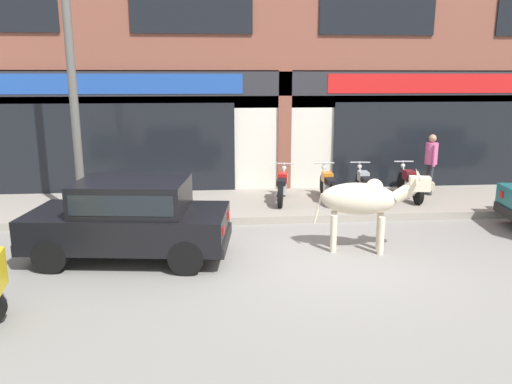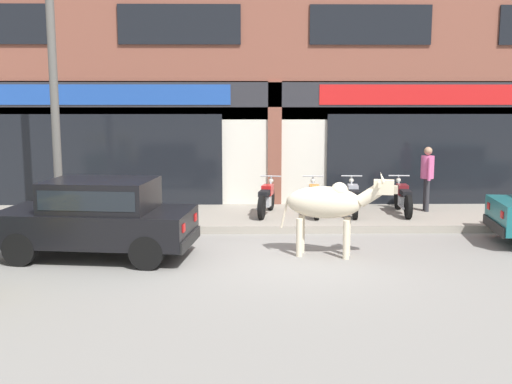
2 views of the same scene
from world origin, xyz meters
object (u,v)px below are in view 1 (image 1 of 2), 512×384
at_px(motorcycle_0, 282,186).
at_px(pedestrian, 431,158).
at_px(car_0, 130,215).
at_px(utility_pole, 72,76).
at_px(motorcycle_2, 364,185).
at_px(cow, 364,200).
at_px(motorcycle_3, 410,184).
at_px(motorcycle_1, 328,186).

height_order(motorcycle_0, pedestrian, pedestrian).
xyz_separation_m(car_0, pedestrian, (7.21, 3.72, 0.34)).
relative_size(pedestrian, utility_pole, 0.26).
bearing_deg(pedestrian, motorcycle_2, -168.26).
height_order(cow, car_0, cow).
xyz_separation_m(motorcycle_0, motorcycle_3, (3.32, 0.03, 0.00)).
bearing_deg(cow, motorcycle_2, 72.53).
bearing_deg(cow, car_0, -179.77).
bearing_deg(utility_pole, cow, -21.12).
relative_size(motorcycle_0, motorcycle_3, 0.99).
bearing_deg(motorcycle_2, motorcycle_1, -178.27).
distance_m(motorcycle_1, motorcycle_3, 2.16).
distance_m(motorcycle_0, motorcycle_3, 3.32).
xyz_separation_m(motorcycle_0, utility_pole, (-4.62, -1.11, 2.70)).
height_order(car_0, utility_pole, utility_pole).
distance_m(motorcycle_2, utility_pole, 7.32).
height_order(motorcycle_1, pedestrian, pedestrian).
distance_m(motorcycle_1, motorcycle_2, 0.94).
relative_size(motorcycle_3, pedestrian, 1.13).
height_order(cow, motorcycle_2, cow).
bearing_deg(motorcycle_0, motorcycle_1, -1.42).
bearing_deg(cow, motorcycle_1, 88.18).
xyz_separation_m(cow, motorcycle_2, (1.04, 3.31, -0.45)).
height_order(cow, pedestrian, pedestrian).
bearing_deg(utility_pole, motorcycle_3, 8.18).
height_order(motorcycle_3, pedestrian, pedestrian).
bearing_deg(pedestrian, motorcycle_0, -174.37).
xyz_separation_m(cow, car_0, (-4.28, -0.02, -0.19)).
bearing_deg(motorcycle_1, motorcycle_2, 1.73).
distance_m(car_0, utility_pole, 3.58).
distance_m(cow, motorcycle_1, 3.31).
xyz_separation_m(motorcycle_1, motorcycle_2, (0.94, 0.03, 0.00)).
distance_m(motorcycle_2, motorcycle_3, 1.22).
bearing_deg(motorcycle_2, pedestrian, 11.74).
distance_m(car_0, motorcycle_2, 6.27).
bearing_deg(motorcycle_1, cow, -91.82).
bearing_deg(motorcycle_0, motorcycle_3, 0.47).
bearing_deg(pedestrian, utility_pole, -170.08).
distance_m(cow, motorcycle_3, 4.05).
bearing_deg(motorcycle_3, motorcycle_2, -178.71).
height_order(car_0, motorcycle_1, car_0).
xyz_separation_m(motorcycle_2, motorcycle_3, (1.22, 0.03, 0.00)).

